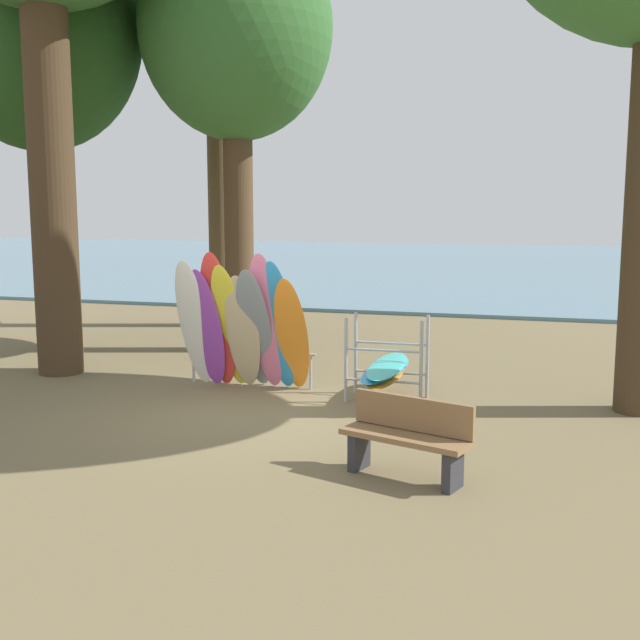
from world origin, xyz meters
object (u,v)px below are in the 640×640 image
object	(u,v)px
tree_far_right_back	(236,33)
leaning_board_pile	(242,327)
park_bench	(407,436)
board_storage_rack	(386,369)
tree_far_left_back	(37,32)
tree_mid_behind	(217,19)

from	to	relation	value
tree_far_right_back	leaning_board_pile	bearing A→B (deg)	-67.36
park_bench	board_storage_rack	bearing A→B (deg)	105.24
tree_far_left_back	park_bench	distance (m)	11.61
tree_far_right_back	park_bench	xyz separation A→B (m)	(4.47, -6.38, -5.62)
leaning_board_pile	board_storage_rack	bearing A→B (deg)	0.39
board_storage_rack	park_bench	xyz separation A→B (m)	(0.88, -3.22, -0.02)
tree_far_left_back	board_storage_rack	size ratio (longest dim) A/B	4.01
tree_far_left_back	board_storage_rack	world-z (taller)	tree_far_left_back
board_storage_rack	tree_mid_behind	bearing A→B (deg)	130.82
tree_far_right_back	park_bench	size ratio (longest dim) A/B	5.68
leaning_board_pile	tree_far_right_back	bearing A→B (deg)	112.64
tree_far_left_back	tree_far_right_back	xyz separation A→B (m)	(3.87, 0.66, -0.10)
tree_far_right_back	leaning_board_pile	size ratio (longest dim) A/B	3.79
tree_far_left_back	tree_far_right_back	size ratio (longest dim) A/B	1.03
tree_mid_behind	board_storage_rack	bearing A→B (deg)	-49.18
tree_far_left_back	leaning_board_pile	size ratio (longest dim) A/B	3.91
leaning_board_pile	tree_mid_behind	bearing A→B (deg)	115.95
park_bench	tree_far_right_back	bearing A→B (deg)	125.00
tree_far_left_back	board_storage_rack	distance (m)	9.71
leaning_board_pile	board_storage_rack	size ratio (longest dim) A/B	1.03
tree_far_left_back	park_bench	xyz separation A→B (m)	(8.34, -5.71, -5.72)
park_bench	tree_far_left_back	bearing A→B (deg)	145.57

